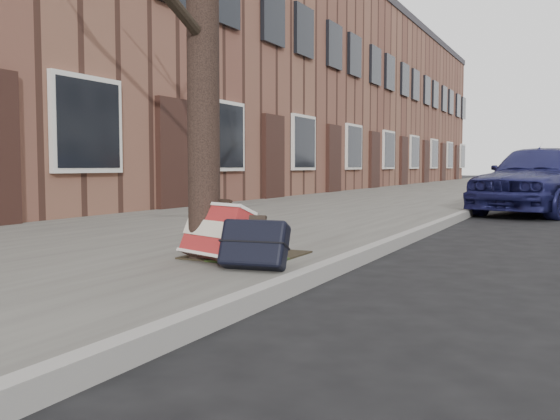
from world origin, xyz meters
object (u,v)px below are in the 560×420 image
at_px(suitcase_red, 216,233).
at_px(car_near_front, 542,178).
at_px(car_near_mid, 554,174).
at_px(suitcase_navy, 254,244).

distance_m(suitcase_red, car_near_front, 8.46).
bearing_deg(suitcase_red, car_near_mid, 104.98).
distance_m(suitcase_red, car_near_mid, 15.22).
bearing_deg(suitcase_navy, suitcase_red, 148.04).
height_order(suitcase_red, car_near_mid, car_near_mid).
distance_m(suitcase_navy, car_near_front, 8.58).
height_order(suitcase_navy, car_near_front, car_near_front).
relative_size(car_near_front, car_near_mid, 0.97).
bearing_deg(suitcase_red, car_near_front, 98.79).
relative_size(suitcase_red, suitcase_navy, 1.21).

